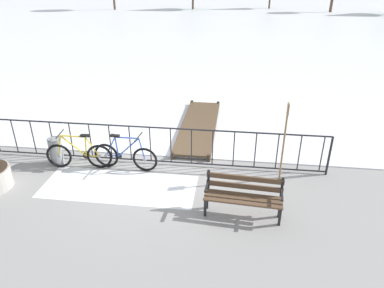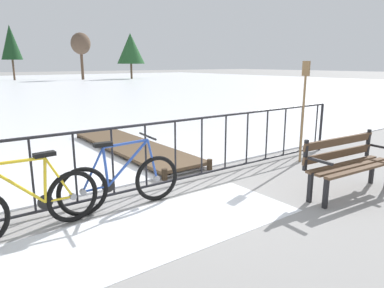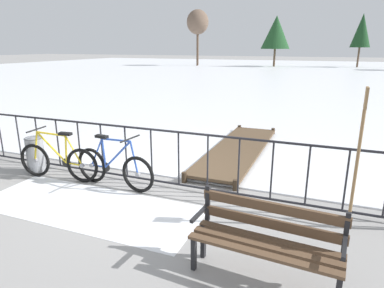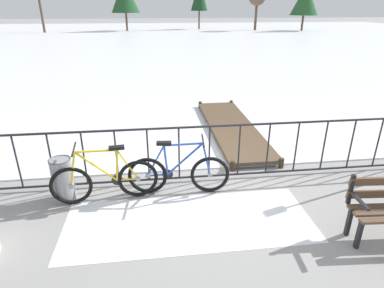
{
  "view_description": "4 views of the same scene",
  "coord_description": "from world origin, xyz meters",
  "px_view_note": "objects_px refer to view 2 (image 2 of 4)",
  "views": [
    {
      "loc": [
        2.12,
        -8.0,
        4.69
      ],
      "look_at": [
        1.08,
        0.13,
        0.58
      ],
      "focal_mm": 33.09,
      "sensor_mm": 36.0,
      "label": 1
    },
    {
      "loc": [
        -2.55,
        -4.6,
        1.95
      ],
      "look_at": [
        0.98,
        0.14,
        0.59
      ],
      "focal_mm": 33.28,
      "sensor_mm": 36.0,
      "label": 2
    },
    {
      "loc": [
        2.86,
        -5.14,
        2.48
      ],
      "look_at": [
        0.71,
        0.22,
        0.8
      ],
      "focal_mm": 31.68,
      "sensor_mm": 36.0,
      "label": 3
    },
    {
      "loc": [
        -0.96,
        -5.11,
        2.96
      ],
      "look_at": [
        -0.3,
        0.11,
        0.69
      ],
      "focal_mm": 30.1,
      "sensor_mm": 36.0,
      "label": 4
    }
  ],
  "objects_px": {
    "bicycle_near_railing": "(122,182)",
    "park_bench": "(347,160)",
    "bicycle_second": "(29,205)",
    "oar_upright": "(304,105)"
  },
  "relations": [
    {
      "from": "bicycle_near_railing",
      "to": "park_bench",
      "type": "xyz_separation_m",
      "value": [
        2.99,
        -1.5,
        0.14
      ]
    },
    {
      "from": "bicycle_second",
      "to": "park_bench",
      "type": "relative_size",
      "value": 1.05
    },
    {
      "from": "bicycle_near_railing",
      "to": "bicycle_second",
      "type": "distance_m",
      "value": 1.2
    },
    {
      "from": "bicycle_near_railing",
      "to": "oar_upright",
      "type": "relative_size",
      "value": 0.86
    },
    {
      "from": "bicycle_second",
      "to": "park_bench",
      "type": "distance_m",
      "value": 4.42
    },
    {
      "from": "bicycle_near_railing",
      "to": "park_bench",
      "type": "height_order",
      "value": "bicycle_near_railing"
    },
    {
      "from": "bicycle_second",
      "to": "park_bench",
      "type": "height_order",
      "value": "bicycle_second"
    },
    {
      "from": "bicycle_near_railing",
      "to": "bicycle_second",
      "type": "xyz_separation_m",
      "value": [
        -1.19,
        -0.09,
        0.0
      ]
    },
    {
      "from": "bicycle_second",
      "to": "oar_upright",
      "type": "xyz_separation_m",
      "value": [
        5.09,
        0.08,
        0.77
      ]
    },
    {
      "from": "bicycle_second",
      "to": "bicycle_near_railing",
      "type": "bearing_deg",
      "value": 4.15
    }
  ]
}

